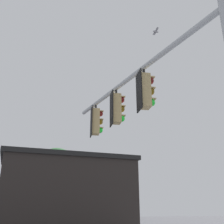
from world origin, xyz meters
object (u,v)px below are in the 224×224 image
traffic_light_mid_inner (117,109)px  traffic_light_mid_outer (96,122)px  bird_flying (156,32)px  traffic_light_nearest_pole (145,91)px

traffic_light_mid_inner → traffic_light_mid_outer: bearing=-162.3°
traffic_light_mid_outer → bird_flying: 4.18m
traffic_light_nearest_pole → traffic_light_mid_inner: (-1.65, -0.53, 0.00)m
traffic_light_mid_inner → traffic_light_mid_outer: size_ratio=1.00×
traffic_light_mid_inner → bird_flying: size_ratio=3.51×
traffic_light_mid_inner → bird_flying: 3.35m
traffic_light_nearest_pole → traffic_light_mid_outer: size_ratio=1.00×
traffic_light_mid_inner → traffic_light_mid_outer: same height
traffic_light_nearest_pole → bird_flying: 3.31m
traffic_light_mid_outer → traffic_light_mid_inner: bearing=17.7°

